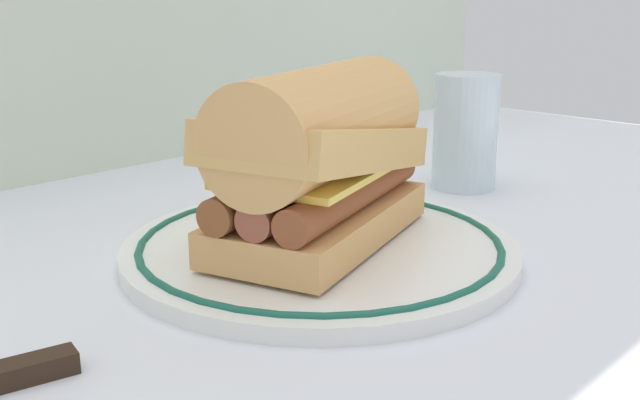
# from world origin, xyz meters

# --- Properties ---
(ground_plane) EXTENTS (1.50, 1.50, 0.00)m
(ground_plane) POSITION_xyz_m (0.00, 0.00, 0.00)
(ground_plane) COLOR silver
(plate) EXTENTS (0.30, 0.30, 0.01)m
(plate) POSITION_xyz_m (0.01, 0.02, 0.01)
(plate) COLOR white
(plate) RESTS_ON ground_plane
(sausage_sandwich) EXTENTS (0.22, 0.15, 0.13)m
(sausage_sandwich) POSITION_xyz_m (0.01, 0.02, 0.08)
(sausage_sandwich) COLOR tan
(sausage_sandwich) RESTS_ON plate
(drinking_glass) EXTENTS (0.06, 0.06, 0.11)m
(drinking_glass) POSITION_xyz_m (0.26, 0.05, 0.05)
(drinking_glass) COLOR silver
(drinking_glass) RESTS_ON ground_plane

